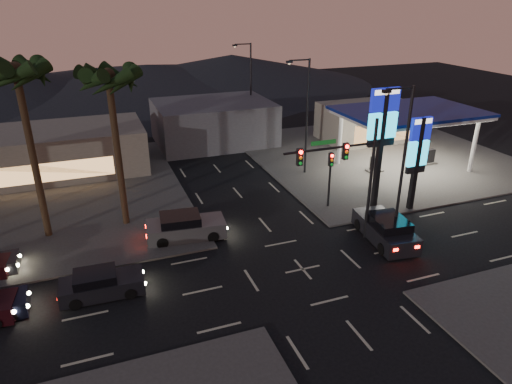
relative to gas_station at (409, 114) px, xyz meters
name	(u,v)px	position (x,y,z in m)	size (l,w,h in m)	color
ground	(303,269)	(-16.00, -12.00, -5.08)	(140.00, 140.00, 0.00)	black
corner_lot_ne	(377,155)	(0.00, 4.00, -5.02)	(24.00, 24.00, 0.12)	#47443F
corner_lot_nw	(24,202)	(-32.00, 4.00, -5.02)	(24.00, 24.00, 0.12)	#47443F
gas_station	(409,114)	(0.00, 0.00, 0.00)	(12.20, 8.20, 5.47)	silver
convenience_store	(368,122)	(2.00, 9.00, -3.08)	(10.00, 6.00, 4.00)	#726B5B
pylon_sign_tall	(382,126)	(-7.50, -6.50, 1.31)	(2.20, 0.35, 9.00)	black
pylon_sign_short	(418,150)	(-5.00, -7.50, -0.42)	(1.60, 0.35, 7.00)	black
traffic_signal_mast	(348,166)	(-12.24, -10.01, 0.15)	(6.10, 0.39, 8.00)	black
pedestal_signal	(330,171)	(-10.50, -5.02, -2.16)	(0.32, 0.39, 4.30)	black
streetlight_near	(401,158)	(-9.21, -11.00, 0.64)	(2.14, 0.25, 10.00)	black
streetlight_mid	(305,111)	(-9.21, 2.00, 0.64)	(2.14, 0.25, 10.00)	black
streetlight_far	(249,83)	(-9.21, 16.00, 0.64)	(2.14, 0.25, 10.00)	black
palm_a	(110,88)	(-25.00, -2.50, 4.35)	(4.41, 4.41, 10.86)	black
palm_b	(18,84)	(-30.00, -2.50, 4.89)	(4.41, 4.41, 11.46)	black
building_far_west	(51,152)	(-30.00, 10.00, -3.08)	(16.00, 8.00, 4.00)	#726B5B
building_far_mid	(213,122)	(-14.00, 14.00, -2.88)	(12.00, 9.00, 4.40)	#4C4C51
hill_right	(232,69)	(-1.00, 48.00, -2.58)	(50.00, 50.00, 5.00)	black
hill_center	(148,77)	(-16.00, 48.00, -3.08)	(60.00, 60.00, 4.00)	black
car_lane_a_front	(101,284)	(-27.10, -10.47, -4.42)	(4.46, 1.98, 1.43)	black
car_lane_b_front	(185,227)	(-21.58, -5.88, -4.29)	(5.36, 2.65, 1.70)	#535355
suv_station	(386,229)	(-9.51, -10.78, -4.27)	(2.81, 5.47, 1.75)	black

